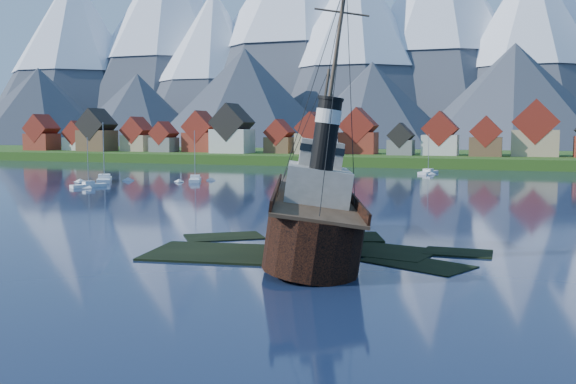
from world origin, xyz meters
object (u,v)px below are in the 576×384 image
(sailboat_c, at_px, (195,180))
(sailboat_e, at_px, (428,173))
(tugboat_wreck, at_px, (312,214))
(sailboat_a, at_px, (104,180))
(sailboat_b, at_px, (89,186))

(sailboat_c, distance_m, sailboat_e, 60.68)
(sailboat_c, relative_size, sailboat_e, 1.09)
(tugboat_wreck, relative_size, sailboat_c, 2.82)
(sailboat_a, bearing_deg, tugboat_wreck, -74.58)
(tugboat_wreck, height_order, sailboat_e, tugboat_wreck)
(sailboat_a, height_order, sailboat_b, sailboat_a)
(tugboat_wreck, height_order, sailboat_b, tugboat_wreck)
(sailboat_a, relative_size, sailboat_c, 1.16)
(sailboat_a, xyz_separation_m, sailboat_e, (63.02, 47.90, -0.06))
(tugboat_wreck, xyz_separation_m, sailboat_b, (-59.76, 46.24, -2.98))
(sailboat_c, bearing_deg, sailboat_e, 18.07)
(tugboat_wreck, distance_m, sailboat_a, 87.41)
(tugboat_wreck, bearing_deg, sailboat_a, 119.57)
(sailboat_b, bearing_deg, sailboat_c, 83.44)
(sailboat_c, xyz_separation_m, sailboat_e, (44.83, 40.89, -0.03))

